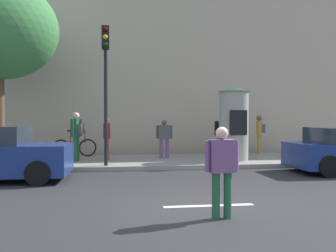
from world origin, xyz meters
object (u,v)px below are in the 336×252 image
at_px(poster_column, 234,123).
at_px(bicycle_leaning, 75,147).
at_px(pedestrian_in_light_jacket, 260,131).
at_px(pedestrian_near_pole, 221,132).
at_px(pedestrian_in_dark_shirt, 164,135).
at_px(traffic_light, 106,73).
at_px(pedestrian_with_bag, 107,135).
at_px(pedestrian_with_backpack, 77,132).
at_px(pedestrian_in_red_top, 222,165).

bearing_deg(poster_column, bicycle_leaning, 162.76).
height_order(pedestrian_in_light_jacket, pedestrian_near_pole, pedestrian_in_light_jacket).
distance_m(pedestrian_near_pole, pedestrian_in_dark_shirt, 2.53).
height_order(traffic_light, pedestrian_with_bag, traffic_light).
height_order(pedestrian_with_backpack, pedestrian_in_dark_shirt, pedestrian_with_backpack).
distance_m(poster_column, pedestrian_in_light_jacket, 2.50).
bearing_deg(pedestrian_near_pole, pedestrian_in_dark_shirt, -167.23).
xyz_separation_m(poster_column, bicycle_leaning, (-6.01, 1.86, -1.00)).
bearing_deg(pedestrian_with_backpack, pedestrian_near_pole, 12.57).
distance_m(pedestrian_in_red_top, pedestrian_with_backpack, 8.32).
xyz_separation_m(pedestrian_in_red_top, pedestrian_in_dark_shirt, (0.06, 8.38, 0.13)).
bearing_deg(pedestrian_in_dark_shirt, traffic_light, -134.95).
height_order(pedestrian_in_dark_shirt, bicycle_leaning, pedestrian_in_dark_shirt).
bearing_deg(pedestrian_in_dark_shirt, pedestrian_with_bag, -169.64).
height_order(pedestrian_in_red_top, pedestrian_in_light_jacket, pedestrian_in_light_jacket).
relative_size(pedestrian_near_pole, pedestrian_in_dark_shirt, 1.12).
xyz_separation_m(traffic_light, pedestrian_with_backpack, (-1.09, 1.48, -1.97)).
bearing_deg(pedestrian_in_light_jacket, pedestrian_in_dark_shirt, -170.37).
relative_size(pedestrian_in_light_jacket, bicycle_leaning, 0.97).
bearing_deg(pedestrian_with_bag, pedestrian_in_light_jacket, 9.88).
bearing_deg(pedestrian_with_backpack, poster_column, -3.43).
relative_size(pedestrian_with_backpack, pedestrian_with_bag, 1.12).
height_order(pedestrian_in_red_top, pedestrian_with_backpack, pedestrian_with_backpack).
height_order(pedestrian_in_red_top, pedestrian_with_bag, pedestrian_with_bag).
height_order(pedestrian_in_red_top, pedestrian_near_pole, pedestrian_near_pole).
distance_m(traffic_light, pedestrian_with_backpack, 2.69).
xyz_separation_m(pedestrian_with_backpack, pedestrian_with_bag, (1.06, 0.32, -0.15)).
bearing_deg(pedestrian_near_pole, bicycle_leaning, 177.75).
bearing_deg(pedestrian_in_red_top, bicycle_leaning, 110.69).
height_order(poster_column, pedestrian_with_bag, poster_column).
height_order(pedestrian_in_light_jacket, pedestrian_with_bag, pedestrian_in_light_jacket).
xyz_separation_m(poster_column, pedestrian_in_light_jacket, (1.71, 1.78, -0.40)).
xyz_separation_m(traffic_light, pedestrian_in_light_jacket, (6.39, 2.91, -2.04)).
bearing_deg(pedestrian_near_pole, pedestrian_in_red_top, -105.80).
height_order(pedestrian_near_pole, bicycle_leaning, pedestrian_near_pole).
height_order(pedestrian_in_light_jacket, pedestrian_in_dark_shirt, pedestrian_in_light_jacket).
relative_size(pedestrian_in_dark_shirt, bicycle_leaning, 0.87).
xyz_separation_m(pedestrian_with_bag, bicycle_leaning, (-1.31, 1.20, -0.53)).
distance_m(pedestrian_in_light_jacket, pedestrian_with_bag, 6.51).
distance_m(pedestrian_with_bag, pedestrian_in_dark_shirt, 2.26).
distance_m(poster_column, pedestrian_in_dark_shirt, 2.75).
bearing_deg(pedestrian_in_red_top, pedestrian_with_bag, 105.14).
bearing_deg(pedestrian_in_red_top, traffic_light, 109.08).
relative_size(pedestrian_in_red_top, pedestrian_with_bag, 0.99).
bearing_deg(pedestrian_in_red_top, pedestrian_near_pole, 74.20).
bearing_deg(pedestrian_with_backpack, pedestrian_in_light_jacket, 10.86).
relative_size(pedestrian_with_bag, pedestrian_near_pole, 0.95).
height_order(traffic_light, poster_column, traffic_light).
xyz_separation_m(pedestrian_in_light_jacket, bicycle_leaning, (-7.72, 0.08, -0.61)).
bearing_deg(pedestrian_with_backpack, bicycle_leaning, 99.12).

